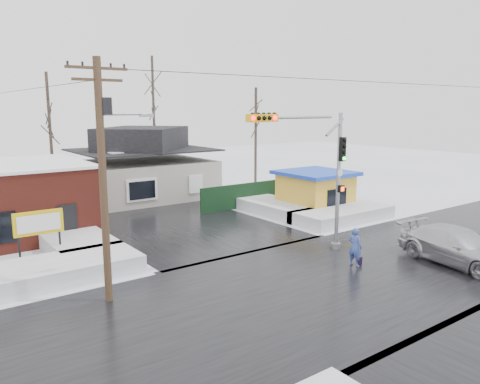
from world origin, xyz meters
TOP-DOWN VIEW (x-y plane):
  - ground at (0.00, 0.00)m, footprint 120.00×120.00m
  - road_ns at (0.00, 0.00)m, footprint 10.00×120.00m
  - road_ew at (0.00, 0.00)m, footprint 120.00×10.00m
  - snowbank_nw at (-9.00, 7.00)m, footprint 7.00×3.00m
  - snowbank_ne at (9.00, 7.00)m, footprint 7.00×3.00m
  - snowbank_nside_w at (-7.00, 12.00)m, footprint 3.00×8.00m
  - snowbank_nside_e at (7.00, 12.00)m, footprint 3.00×8.00m
  - traffic_signal at (2.43, 2.97)m, footprint 6.05×0.68m
  - utility_pole at (-7.93, 3.50)m, footprint 3.15×0.44m
  - marquee_sign at (-9.00, 9.49)m, footprint 2.20×0.21m
  - house at (2.00, 22.00)m, footprint 10.40×8.40m
  - kiosk at (9.50, 9.99)m, footprint 4.60×4.60m
  - fence at (6.50, 14.00)m, footprint 8.00×0.12m
  - tree_far_left at (-4.00, 26.00)m, footprint 3.00×3.00m
  - tree_far_mid at (6.00, 28.00)m, footprint 3.00×3.00m
  - tree_far_right at (12.00, 20.00)m, footprint 3.00×3.00m
  - pedestrian at (2.62, 0.61)m, footprint 0.56×0.74m
  - car at (6.71, -2.07)m, footprint 3.02×6.04m
  - shopping_bag at (2.96, 0.58)m, footprint 0.29×0.14m

SIDE VIEW (x-z plane):
  - ground at x=0.00m, z-range 0.00..0.00m
  - road_ns at x=0.00m, z-range 0.00..0.02m
  - road_ew at x=0.00m, z-range 0.00..0.02m
  - shopping_bag at x=2.96m, z-range 0.00..0.35m
  - snowbank_nw at x=-9.00m, z-range 0.00..0.80m
  - snowbank_ne at x=9.00m, z-range 0.00..0.80m
  - snowbank_nside_w at x=-7.00m, z-range 0.00..0.80m
  - snowbank_nside_e at x=7.00m, z-range 0.00..0.80m
  - car at x=6.71m, z-range 0.00..1.69m
  - fence at x=6.50m, z-range 0.00..1.80m
  - pedestrian at x=2.62m, z-range 0.00..1.81m
  - kiosk at x=9.50m, z-range 0.03..2.90m
  - marquee_sign at x=-9.00m, z-range 0.65..3.20m
  - house at x=2.00m, z-range -0.26..5.50m
  - traffic_signal at x=2.43m, z-range 1.04..8.04m
  - utility_pole at x=-7.93m, z-range 0.61..9.61m
  - tree_far_right at x=12.00m, z-range 2.66..11.66m
  - tree_far_left at x=-4.00m, z-range 2.95..12.95m
  - tree_far_mid at x=6.00m, z-range 3.54..15.54m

